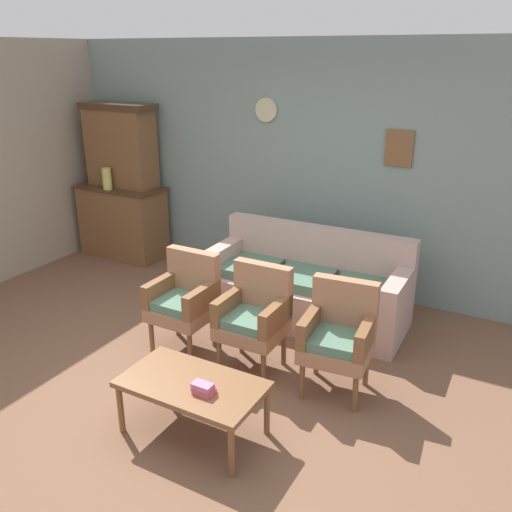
{
  "coord_description": "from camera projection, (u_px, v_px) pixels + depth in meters",
  "views": [
    {
      "loc": [
        2.27,
        -2.84,
        2.56
      ],
      "look_at": [
        0.09,
        1.09,
        0.85
      ],
      "focal_mm": 37.92,
      "sensor_mm": 36.0,
      "label": 1
    }
  ],
  "objects": [
    {
      "name": "ground_plane",
      "position": [
        179.0,
        398.0,
        4.26
      ],
      "size": [
        7.68,
        7.68,
        0.0
      ],
      "primitive_type": "plane",
      "color": "brown"
    },
    {
      "name": "wall_back_with_decor",
      "position": [
        316.0,
        168.0,
        5.93
      ],
      "size": [
        6.4,
        0.09,
        2.7
      ],
      "color": "gray",
      "rests_on": "ground"
    },
    {
      "name": "side_cabinet",
      "position": [
        123.0,
        221.0,
        7.08
      ],
      "size": [
        1.16,
        0.55,
        0.93
      ],
      "color": "brown",
      "rests_on": "ground"
    },
    {
      "name": "cabinet_upper_hutch",
      "position": [
        121.0,
        145.0,
        6.8
      ],
      "size": [
        0.99,
        0.38,
        1.03
      ],
      "color": "brown",
      "rests_on": "side_cabinet"
    },
    {
      "name": "vase_on_cabinet",
      "position": [
        107.0,
        179.0,
        6.74
      ],
      "size": [
        0.12,
        0.12,
        0.27
      ],
      "primitive_type": "cylinder",
      "color": "#C2C259",
      "rests_on": "side_cabinet"
    },
    {
      "name": "floral_couch",
      "position": [
        306.0,
        288.0,
        5.43
      ],
      "size": [
        2.02,
        0.84,
        0.9
      ],
      "color": "tan",
      "rests_on": "ground"
    },
    {
      "name": "armchair_near_cabinet",
      "position": [
        185.0,
        298.0,
        4.82
      ],
      "size": [
        0.52,
        0.49,
        0.9
      ],
      "color": "#9E6B4C",
      "rests_on": "ground"
    },
    {
      "name": "armchair_near_couch_end",
      "position": [
        255.0,
        314.0,
        4.52
      ],
      "size": [
        0.53,
        0.5,
        0.9
      ],
      "color": "#9E6B4C",
      "rests_on": "ground"
    },
    {
      "name": "armchair_by_doorway",
      "position": [
        339.0,
        334.0,
        4.21
      ],
      "size": [
        0.57,
        0.54,
        0.9
      ],
      "color": "#9E6B4C",
      "rests_on": "ground"
    },
    {
      "name": "coffee_table",
      "position": [
        192.0,
        387.0,
        3.75
      ],
      "size": [
        1.0,
        0.56,
        0.42
      ],
      "color": "brown",
      "rests_on": "ground"
    },
    {
      "name": "book_stack_on_table",
      "position": [
        203.0,
        389.0,
        3.6
      ],
      "size": [
        0.15,
        0.11,
        0.07
      ],
      "color": "#EC486F",
      "rests_on": "coffee_table"
    }
  ]
}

